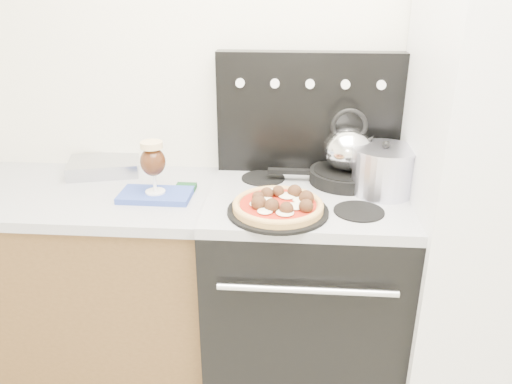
# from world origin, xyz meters

# --- Properties ---
(room_shell) EXTENTS (3.52, 3.01, 2.52)m
(room_shell) POSITION_xyz_m (0.00, 0.29, 1.25)
(room_shell) COLOR beige
(room_shell) RESTS_ON ground
(base_cabinet) EXTENTS (1.45, 0.60, 0.86)m
(base_cabinet) POSITION_xyz_m (-1.02, 1.20, 0.43)
(base_cabinet) COLOR brown
(base_cabinet) RESTS_ON ground
(countertop) EXTENTS (1.48, 0.63, 0.04)m
(countertop) POSITION_xyz_m (-1.02, 1.20, 0.88)
(countertop) COLOR #AAAAB1
(countertop) RESTS_ON base_cabinet
(stove_body) EXTENTS (0.76, 0.65, 0.88)m
(stove_body) POSITION_xyz_m (0.08, 1.18, 0.44)
(stove_body) COLOR black
(stove_body) RESTS_ON ground
(cooktop) EXTENTS (0.76, 0.65, 0.04)m
(cooktop) POSITION_xyz_m (0.08, 1.18, 0.90)
(cooktop) COLOR #ADADB2
(cooktop) RESTS_ON stove_body
(backguard) EXTENTS (0.76, 0.08, 0.50)m
(backguard) POSITION_xyz_m (0.08, 1.45, 1.17)
(backguard) COLOR black
(backguard) RESTS_ON cooktop
(fridge) EXTENTS (0.64, 0.68, 1.90)m
(fridge) POSITION_xyz_m (0.78, 1.15, 0.95)
(fridge) COLOR silver
(fridge) RESTS_ON ground
(foil_sheet) EXTENTS (0.34, 0.29, 0.06)m
(foil_sheet) POSITION_xyz_m (-0.80, 1.40, 0.93)
(foil_sheet) COLOR silver
(foil_sheet) RESTS_ON countertop
(oven_mitt) EXTENTS (0.28, 0.16, 0.02)m
(oven_mitt) POSITION_xyz_m (-0.51, 1.14, 0.91)
(oven_mitt) COLOR #3047A4
(oven_mitt) RESTS_ON countertop
(beer_glass) EXTENTS (0.12, 0.12, 0.21)m
(beer_glass) POSITION_xyz_m (-0.51, 1.14, 1.03)
(beer_glass) COLOR #361A0C
(beer_glass) RESTS_ON oven_mitt
(pizza_pan) EXTENTS (0.37, 0.37, 0.01)m
(pizza_pan) POSITION_xyz_m (-0.03, 1.00, 0.93)
(pizza_pan) COLOR black
(pizza_pan) RESTS_ON cooktop
(pizza) EXTENTS (0.38, 0.38, 0.05)m
(pizza) POSITION_xyz_m (-0.03, 1.00, 0.95)
(pizza) COLOR tan
(pizza) RESTS_ON pizza_pan
(skillet) EXTENTS (0.30, 0.30, 0.05)m
(skillet) POSITION_xyz_m (0.24, 1.31, 0.95)
(skillet) COLOR black
(skillet) RESTS_ON cooktop
(tea_kettle) EXTENTS (0.25, 0.25, 0.21)m
(tea_kettle) POSITION_xyz_m (0.24, 1.31, 1.08)
(tea_kettle) COLOR silver
(tea_kettle) RESTS_ON skillet
(stock_pot) EXTENTS (0.24, 0.24, 0.17)m
(stock_pot) POSITION_xyz_m (0.37, 1.21, 1.01)
(stock_pot) COLOR silver
(stock_pot) RESTS_ON cooktop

